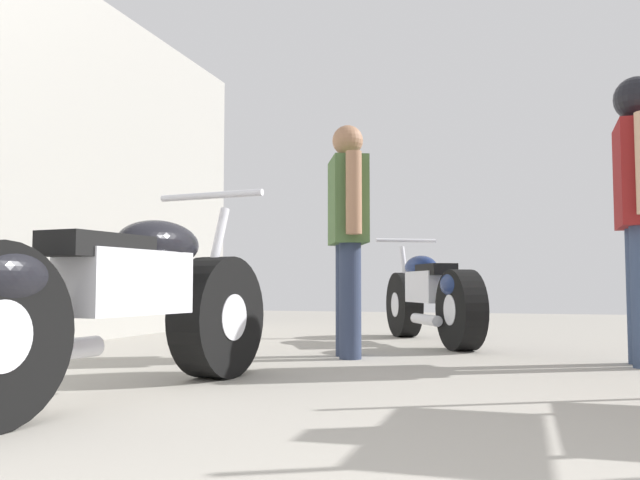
{
  "coord_description": "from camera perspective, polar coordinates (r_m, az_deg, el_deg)",
  "views": [
    {
      "loc": [
        0.66,
        -0.63,
        0.49
      ],
      "look_at": [
        -0.51,
        3.3,
        0.76
      ],
      "focal_mm": 37.75,
      "sensor_mm": 36.0,
      "label": 1
    }
  ],
  "objects": [
    {
      "name": "motorcycle_maroon_cruiser",
      "position": [
        2.99,
        -16.65,
        -5.17
      ],
      "size": [
        0.65,
        2.08,
        0.97
      ],
      "color": "black",
      "rests_on": "ground_plane"
    },
    {
      "name": "motorcycle_black_naked",
      "position": [
        5.72,
        9.36,
        -4.74
      ],
      "size": [
        1.08,
        1.83,
        0.92
      ],
      "color": "black",
      "rests_on": "ground_plane"
    },
    {
      "name": "garage_partition_left",
      "position": [
        5.45,
        -25.17,
        7.45
      ],
      "size": [
        0.08,
        7.36,
        3.03
      ],
      "primitive_type": "cube",
      "color": "#A3A099",
      "rests_on": "ground_plane"
    },
    {
      "name": "mechanic_in_blue",
      "position": [
        4.57,
        2.38,
        1.28
      ],
      "size": [
        0.37,
        0.62,
        1.58
      ],
      "color": "#2D3851",
      "rests_on": "ground_plane"
    },
    {
      "name": "ground_plane",
      "position": [
        4.05,
        7.28,
        -10.68
      ],
      "size": [
        16.05,
        16.05,
        0.0
      ],
      "primitive_type": "plane",
      "color": "#9E998E"
    },
    {
      "name": "mechanic_with_helmet",
      "position": [
        4.55,
        25.46,
        3.78
      ],
      "size": [
        0.27,
        0.69,
        1.77
      ],
      "color": "#384766",
      "rests_on": "ground_plane"
    }
  ]
}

